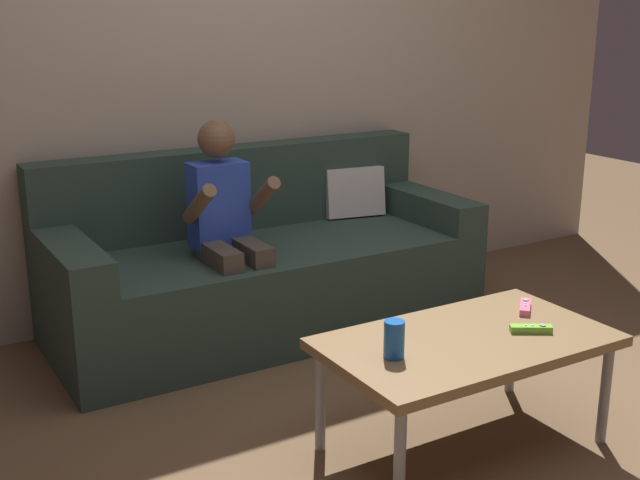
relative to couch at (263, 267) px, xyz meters
The scene contains 8 objects.
ground_plane 1.41m from the couch, 87.53° to the right, with size 9.93×9.93×0.00m, color brown.
wall_back 1.04m from the couch, 81.40° to the left, with size 4.97×0.05×2.50m, color #B2A38E.
couch is the anchor object (origin of this frame).
person_seated_on_couch 0.42m from the couch, 144.09° to the right, with size 0.34×0.42×1.01m.
coffee_table 1.35m from the couch, 86.39° to the right, with size 0.97×0.55×0.40m.
game_remote_pink_near_edge 1.34m from the couch, 71.09° to the right, with size 0.13×0.12×0.03m.
game_remote_lime_center 1.46m from the couch, 78.11° to the right, with size 0.14×0.10×0.03m.
soda_can 1.38m from the couch, 99.23° to the right, with size 0.07×0.07×0.12m, color #1959B2.
Camera 1 is at (-1.68, -1.88, 1.46)m, focal length 45.66 mm.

